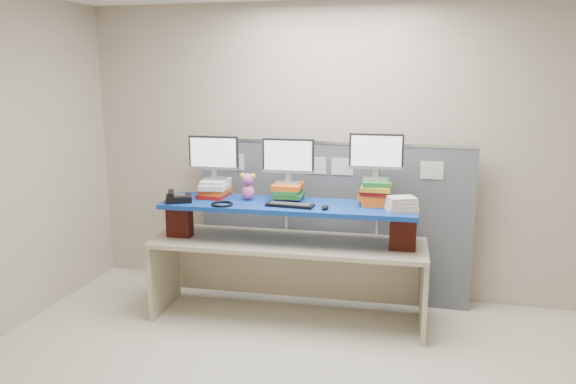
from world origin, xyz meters
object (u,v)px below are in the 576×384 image
(monitor_left, at_px, (214,155))
(monitor_right, at_px, (376,154))
(monitor_center, at_px, (288,158))
(desk_phone, at_px, (178,198))
(desk, at_px, (288,257))
(keyboard, at_px, (290,205))
(blue_board, at_px, (288,206))

(monitor_left, distance_m, monitor_right, 1.42)
(monitor_center, height_order, desk_phone, monitor_center)
(desk_phone, bearing_deg, monitor_center, -8.09)
(desk, relative_size, keyboard, 5.93)
(desk, relative_size, blue_board, 1.11)
(keyboard, height_order, desk_phone, desk_phone)
(monitor_center, bearing_deg, monitor_left, 180.00)
(monitor_right, bearing_deg, blue_board, -170.75)
(desk, distance_m, keyboard, 0.50)
(monitor_left, height_order, desk_phone, monitor_left)
(desk, height_order, blue_board, blue_board)
(monitor_right, relative_size, keyboard, 1.12)
(keyboard, bearing_deg, monitor_right, 23.44)
(desk, bearing_deg, monitor_right, 9.25)
(monitor_left, bearing_deg, keyboard, -16.72)
(desk, bearing_deg, monitor_center, 100.42)
(monitor_center, height_order, monitor_right, monitor_right)
(monitor_center, xyz_separation_m, keyboard, (0.07, -0.22, -0.36))
(monitor_center, relative_size, keyboard, 1.12)
(monitor_right, height_order, keyboard, monitor_right)
(monitor_left, xyz_separation_m, monitor_right, (1.42, 0.07, 0.05))
(blue_board, bearing_deg, desk, -2.90)
(monitor_left, height_order, keyboard, monitor_left)
(monitor_center, xyz_separation_m, monitor_right, (0.75, 0.04, 0.06))
(monitor_left, bearing_deg, desk_phone, -137.36)
(blue_board, bearing_deg, desk_phone, -172.95)
(keyboard, bearing_deg, monitor_left, 169.04)
(monitor_left, relative_size, monitor_center, 1.00)
(monitor_right, relative_size, desk_phone, 1.61)
(blue_board, bearing_deg, monitor_right, 9.25)
(blue_board, distance_m, monitor_center, 0.41)
(desk, xyz_separation_m, desk_phone, (-0.94, -0.17, 0.51))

